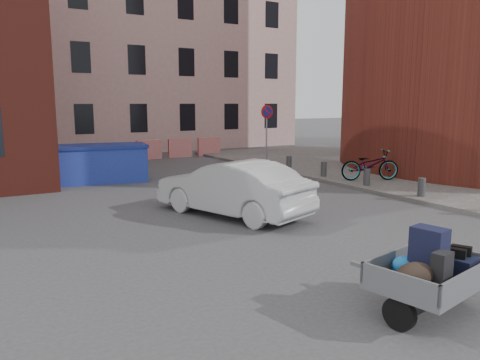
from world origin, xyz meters
TOP-DOWN VIEW (x-y plane):
  - ground at (0.00, 0.00)m, footprint 120.00×120.00m
  - sidewalk at (10.00, 4.00)m, footprint 9.00×24.00m
  - building_pink at (6.00, 22.00)m, footprint 16.00×8.00m
  - no_parking_sign at (6.00, 9.48)m, footprint 0.60×0.09m
  - bollards at (6.00, 3.40)m, footprint 0.22×9.02m
  - barriers at (4.20, 15.00)m, footprint 4.70×0.18m
  - trailer at (-0.27, -3.90)m, footprint 1.78×1.92m
  - dumpster at (-1.33, 9.38)m, footprint 3.46×2.16m
  - silver_car at (0.24, 2.43)m, footprint 2.80×4.55m
  - bicycle at (6.84, 4.10)m, footprint 2.20×1.52m

SIDE VIEW (x-z plane):
  - ground at x=0.00m, z-range 0.00..0.00m
  - sidewalk at x=10.00m, z-range 0.00..0.12m
  - bollards at x=6.00m, z-range 0.12..0.67m
  - barriers at x=4.20m, z-range 0.00..1.00m
  - trailer at x=-0.27m, z-range 0.01..1.21m
  - bicycle at x=6.84m, z-range 0.12..1.22m
  - dumpster at x=-1.33m, z-range 0.00..1.36m
  - silver_car at x=0.24m, z-range 0.00..1.42m
  - no_parking_sign at x=6.00m, z-range 0.69..3.34m
  - building_pink at x=6.00m, z-range 0.00..14.00m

